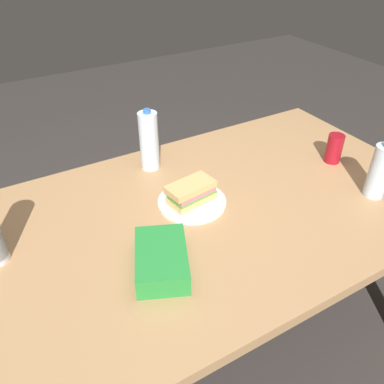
% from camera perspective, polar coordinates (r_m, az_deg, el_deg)
% --- Properties ---
extents(ground_plane, '(8.00, 8.00, 0.00)m').
position_cam_1_polar(ground_plane, '(2.00, 2.45, -19.83)').
color(ground_plane, '#383330').
extents(dining_table, '(1.72, 1.01, 0.77)m').
position_cam_1_polar(dining_table, '(1.49, 3.10, -4.73)').
color(dining_table, tan).
rests_on(dining_table, ground_plane).
extents(paper_plate, '(0.25, 0.25, 0.01)m').
position_cam_1_polar(paper_plate, '(1.45, 0.00, -1.42)').
color(paper_plate, white).
rests_on(paper_plate, dining_table).
extents(sandwich, '(0.19, 0.12, 0.08)m').
position_cam_1_polar(sandwich, '(1.42, -0.07, 0.00)').
color(sandwich, '#DBB26B').
rests_on(sandwich, paper_plate).
extents(soda_can_red, '(0.07, 0.07, 0.12)m').
position_cam_1_polar(soda_can_red, '(1.77, 19.56, 5.86)').
color(soda_can_red, maroon).
rests_on(soda_can_red, dining_table).
extents(chip_bag, '(0.23, 0.27, 0.07)m').
position_cam_1_polar(chip_bag, '(1.19, -4.37, -9.55)').
color(chip_bag, '#268C38').
rests_on(chip_bag, dining_table).
extents(water_bottle_tall, '(0.07, 0.07, 0.22)m').
position_cam_1_polar(water_bottle_tall, '(1.59, 25.13, 2.68)').
color(water_bottle_tall, silver).
rests_on(water_bottle_tall, dining_table).
extents(water_bottle_spare, '(0.08, 0.08, 0.26)m').
position_cam_1_polar(water_bottle_spare, '(1.61, -6.14, 7.24)').
color(water_bottle_spare, silver).
rests_on(water_bottle_spare, dining_table).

